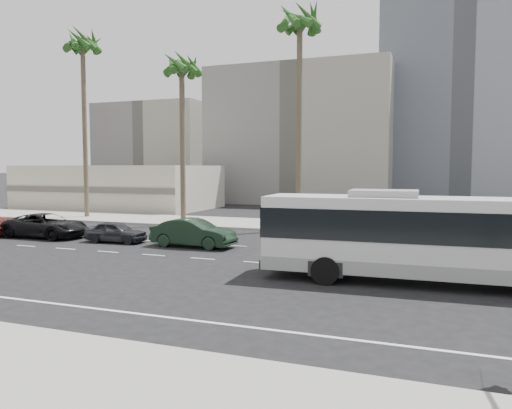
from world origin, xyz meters
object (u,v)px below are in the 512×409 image
at_px(city_bus, 427,235).
at_px(car_c, 46,225).
at_px(palm_far, 83,48).
at_px(car_b, 116,232).
at_px(car_a, 193,233).
at_px(palm_near, 300,27).
at_px(palm_mid, 182,70).

distance_m(city_bus, car_c, 25.25).
distance_m(car_c, palm_far, 19.98).
bearing_deg(car_b, palm_far, 41.51).
distance_m(car_a, palm_near, 17.93).
relative_size(car_b, palm_mid, 0.28).
bearing_deg(car_a, car_b, 92.82).
height_order(city_bus, car_b, city_bus).
xyz_separation_m(car_a, car_b, (-5.50, -0.11, -0.17)).
distance_m(car_a, car_c, 11.32).
relative_size(car_a, palm_far, 0.30).
relative_size(city_bus, car_c, 2.26).
height_order(car_a, car_c, car_a).
bearing_deg(car_b, palm_near, -46.37).
bearing_deg(city_bus, car_a, 157.28).
distance_m(car_c, palm_mid, 16.28).
bearing_deg(palm_near, car_c, -146.63).
xyz_separation_m(car_c, palm_near, (15.11, 9.95, 14.40)).
distance_m(car_b, palm_far, 22.65).
bearing_deg(car_c, palm_mid, -27.44).
bearing_deg(palm_mid, car_c, -117.82).
relative_size(car_a, palm_mid, 0.37).
relative_size(palm_mid, palm_far, 0.81).
distance_m(car_a, palm_mid, 16.63).
distance_m(city_bus, palm_near, 22.22).
xyz_separation_m(palm_mid, palm_far, (-11.34, 1.80, 3.14)).
relative_size(city_bus, car_a, 2.61).
bearing_deg(car_c, city_bus, -101.35).
distance_m(car_b, palm_near, 20.01).
xyz_separation_m(car_c, palm_mid, (5.19, 9.84, 11.89)).
relative_size(car_b, palm_far, 0.23).
bearing_deg(car_c, palm_near, -56.24).
height_order(car_c, palm_far, palm_far).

